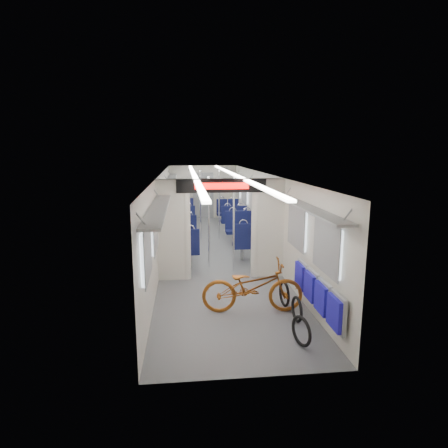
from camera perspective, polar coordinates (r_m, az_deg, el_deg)
The scene contains 14 objects.
carriage at distance 10.21m, azimuth -1.41°, elevation 3.13°, with size 12.00×12.02×2.31m.
bicycle at distance 6.91m, azimuth 4.36°, elevation -9.49°, with size 0.64×1.84×0.97m, color #9B5016.
flip_bench at distance 6.57m, azimuth 13.94°, elevation -10.03°, with size 0.12×2.14×0.56m.
bike_hoop_a at distance 5.99m, azimuth 11.68°, elevation -15.90°, with size 0.48×0.48×0.05m, color black.
bike_hoop_b at distance 6.74m, azimuth 11.03°, elevation -12.82°, with size 0.46×0.46×0.05m, color black.
bike_hoop_c at distance 7.32m, azimuth 9.17°, elevation -10.63°, with size 0.49×0.49×0.05m, color black.
seat_bay_near_left at distance 10.38m, azimuth -6.55°, elevation -2.11°, with size 0.93×2.17×1.13m.
seat_bay_near_right at distance 10.98m, azimuth 3.27°, elevation -1.28°, with size 0.95×2.25×1.15m.
seat_bay_far_left at distance 14.24m, azimuth -6.47°, elevation 1.52°, with size 0.95×2.26×1.16m.
seat_bay_far_right at distance 14.38m, azimuth 1.01°, elevation 1.58°, with size 0.91×2.07×1.10m.
stanchion_near_left at distance 9.31m, azimuth -2.31°, elevation 0.17°, with size 0.05×0.05×2.30m, color silver.
stanchion_near_right at distance 9.04m, azimuth 1.49°, elevation -0.16°, with size 0.04×0.04×2.30m, color silver.
stanchion_far_left at distance 12.37m, azimuth -3.59°, elevation 2.86°, with size 0.05×0.05×2.30m, color silver.
stanchion_far_right at distance 12.40m, azimuth -0.76°, elevation 2.90°, with size 0.04×0.04×2.30m, color silver.
Camera 1 is at (-0.83, -10.34, 2.90)m, focal length 30.00 mm.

